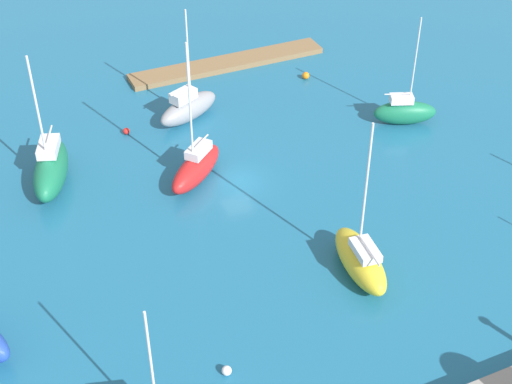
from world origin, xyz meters
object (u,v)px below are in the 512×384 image
Objects in this scene: sailboat_green_lone_south at (405,112)px; sailboat_red_west_end at (196,167)px; sailboat_gray_center_basin at (188,107)px; pier_dock at (228,63)px; mooring_buoy_orange at (306,76)px; mooring_buoy_red at (126,131)px; mooring_buoy_white at (227,371)px; sailboat_green_far_north at (51,168)px; sailboat_yellow_lone_north at (361,259)px.

sailboat_red_west_end reaches higher than sailboat_green_lone_south.
sailboat_red_west_end is (2.67, 9.27, -0.01)m from sailboat_gray_center_basin.
mooring_buoy_orange is (-6.12, 5.91, 0.09)m from pier_dock.
mooring_buoy_orange reaches higher than mooring_buoy_red.
sailboat_gray_center_basin is 30.03m from mooring_buoy_white.
sailboat_red_west_end is (10.06, 17.75, 1.00)m from pier_dock.
sailboat_red_west_end reaches higher than sailboat_green_far_north.
sailboat_green_far_north is (20.96, 13.53, 1.28)m from pier_dock.
sailboat_gray_center_basin reaches higher than mooring_buoy_white.
sailboat_red_west_end is 20.38m from mooring_buoy_white.
sailboat_gray_center_basin reaches higher than sailboat_green_lone_south.
sailboat_red_west_end reaches higher than mooring_buoy_red.
mooring_buoy_orange is at bearing 125.56° from sailboat_green_far_north.
sailboat_yellow_lone_north is 16.50× the size of mooring_buoy_orange.
sailboat_green_far_north is at bearing 15.72° from mooring_buoy_orange.
sailboat_gray_center_basin reaches higher than pier_dock.
mooring_buoy_orange is at bearing -13.08° from sailboat_yellow_lone_north.
sailboat_green_lone_south is at bearing 140.90° from sailboat_red_west_end.
sailboat_yellow_lone_north reaches higher than pier_dock.
sailboat_gray_center_basin is 14.50× the size of mooring_buoy_orange.
sailboat_red_west_end is at bearing -156.98° from sailboat_green_lone_south.
pier_dock is at bearing 142.69° from sailboat_green_far_north.
sailboat_yellow_lone_north is (-3.81, 24.45, -0.03)m from sailboat_gray_center_basin.
sailboat_yellow_lone_north is at bearing -105.92° from sailboat_gray_center_basin.
sailboat_red_west_end reaches higher than mooring_buoy_orange.
mooring_buoy_white reaches higher than mooring_buoy_red.
sailboat_green_far_north reaches higher than pier_dock.
sailboat_gray_center_basin is 14.49m from sailboat_green_far_north.
sailboat_gray_center_basin is 0.85× the size of sailboat_red_west_end.
mooring_buoy_red is at bearing 32.65° from pier_dock.
sailboat_green_lone_south is at bearing 110.75° from mooring_buoy_orange.
sailboat_green_lone_south is 19.80m from sailboat_gray_center_basin.
sailboat_yellow_lone_north is at bearing 111.95° from mooring_buoy_red.
sailboat_green_lone_south is 16.55× the size of mooring_buoy_white.
mooring_buoy_orange is at bearing -14.06° from sailboat_gray_center_basin.
sailboat_yellow_lone_north is 28.71m from mooring_buoy_orange.
sailboat_gray_center_basin is at bearing 48.90° from pier_dock.
mooring_buoy_white is (11.90, 4.45, -0.95)m from sailboat_yellow_lone_north.
sailboat_green_far_north is (31.35, -3.66, 0.33)m from sailboat_green_lone_south.
sailboat_green_far_north is 9.14m from mooring_buoy_red.
mooring_buoy_red is at bearing -110.73° from sailboat_red_west_end.
mooring_buoy_orange reaches higher than pier_dock.
mooring_buoy_red is (19.50, 2.66, -0.06)m from mooring_buoy_orange.
pier_dock is at bearing 142.61° from sailboat_green_lone_south.
sailboat_gray_center_basin is 0.88× the size of sailboat_yellow_lone_north.
sailboat_green_lone_south is 0.97× the size of sailboat_gray_center_basin.
sailboat_gray_center_basin is at bearing 130.30° from sailboat_green_far_north.
mooring_buoy_white is 38.16m from mooring_buoy_orange.
sailboat_green_far_north is 16.00× the size of mooring_buoy_orange.
sailboat_red_west_end reaches higher than sailboat_gray_center_basin.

